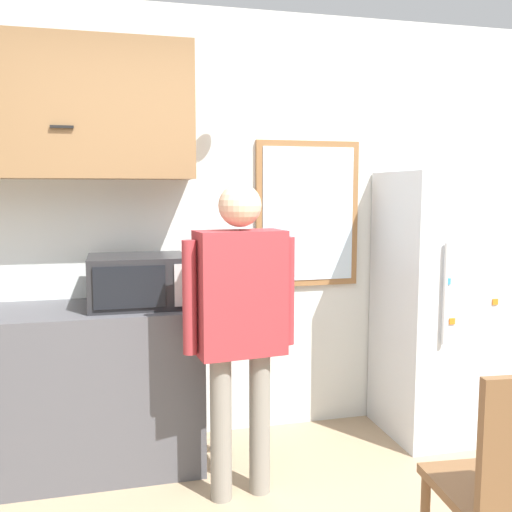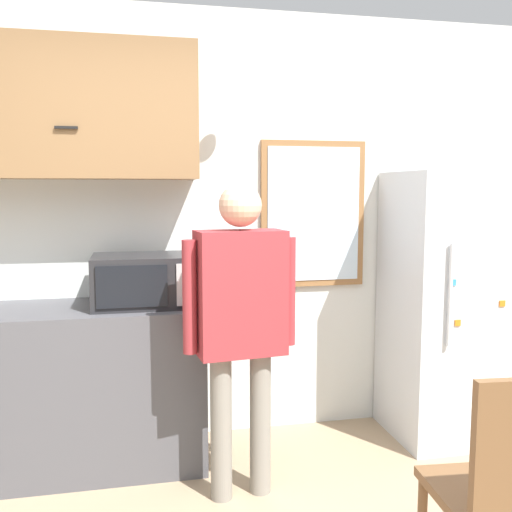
% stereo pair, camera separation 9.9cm
% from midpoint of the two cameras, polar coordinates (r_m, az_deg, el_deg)
% --- Properties ---
extents(back_wall, '(6.00, 0.06, 2.70)m').
position_cam_midpoint_polar(back_wall, '(3.64, -7.43, 2.81)').
color(back_wall, silver).
rests_on(back_wall, ground_plane).
extents(microwave, '(0.54, 0.43, 0.29)m').
position_cam_midpoint_polar(microwave, '(3.31, -12.64, -2.45)').
color(microwave, '#232326').
rests_on(microwave, counter).
extents(person, '(0.59, 0.27, 1.62)m').
position_cam_midpoint_polar(person, '(2.89, -2.58, -5.45)').
color(person, gray).
rests_on(person, ground_plane).
extents(refrigerator, '(0.71, 0.68, 1.70)m').
position_cam_midpoint_polar(refrigerator, '(3.89, 17.35, -4.62)').
color(refrigerator, silver).
rests_on(refrigerator, ground_plane).
extents(chair, '(0.49, 0.49, 0.96)m').
position_cam_midpoint_polar(chair, '(2.43, 23.11, -19.96)').
color(chair, brown).
rests_on(chair, ground_plane).
extents(window, '(0.70, 0.05, 0.95)m').
position_cam_midpoint_polar(window, '(3.76, 4.41, 4.20)').
color(window, olive).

